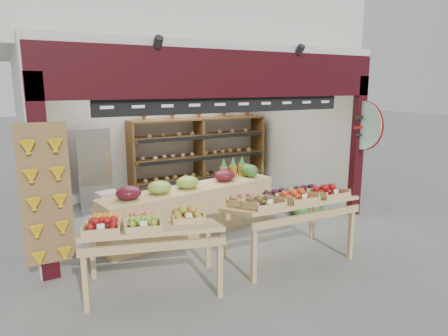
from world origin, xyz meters
TOP-DOWN VIEW (x-y plane):
  - ground at (0.00, 0.00)m, footprint 60.00×60.00m
  - shop_structure at (0.00, 1.61)m, footprint 6.36×5.12m
  - banana_board at (-2.73, -1.17)m, footprint 0.60×0.15m
  - gift_sign at (2.75, -1.15)m, footprint 0.04×0.93m
  - back_shelving at (0.83, 1.93)m, footprint 3.29×0.54m
  - refrigerator at (-1.70, 1.67)m, footprint 0.77×0.77m
  - cardboard_stack at (-1.42, 0.66)m, footprint 1.00×0.77m
  - mid_counter at (-0.44, -0.44)m, footprint 3.25×1.16m
  - display_table_left at (-1.75, -1.89)m, footprint 1.83×1.34m
  - display_table_right at (0.34, -2.05)m, footprint 1.79×1.04m
  - watermelon_pile at (1.92, -0.56)m, footprint 0.78×0.73m

SIDE VIEW (x-z plane):
  - ground at x=0.00m, z-range 0.00..0.00m
  - watermelon_pile at x=1.92m, z-range -0.08..0.48m
  - cardboard_stack at x=-1.42m, z-range -0.08..0.55m
  - mid_counter at x=-0.44m, z-range -0.07..0.95m
  - display_table_left at x=-1.75m, z-range 0.29..1.33m
  - refrigerator at x=-1.70m, z-range 0.00..1.67m
  - display_table_right at x=0.34m, z-range 0.32..1.43m
  - banana_board at x=-2.73m, z-range 0.22..2.02m
  - back_shelving at x=0.83m, z-range 0.22..2.23m
  - gift_sign at x=2.75m, z-range 1.29..2.21m
  - shop_structure at x=0.00m, z-range 1.22..6.62m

